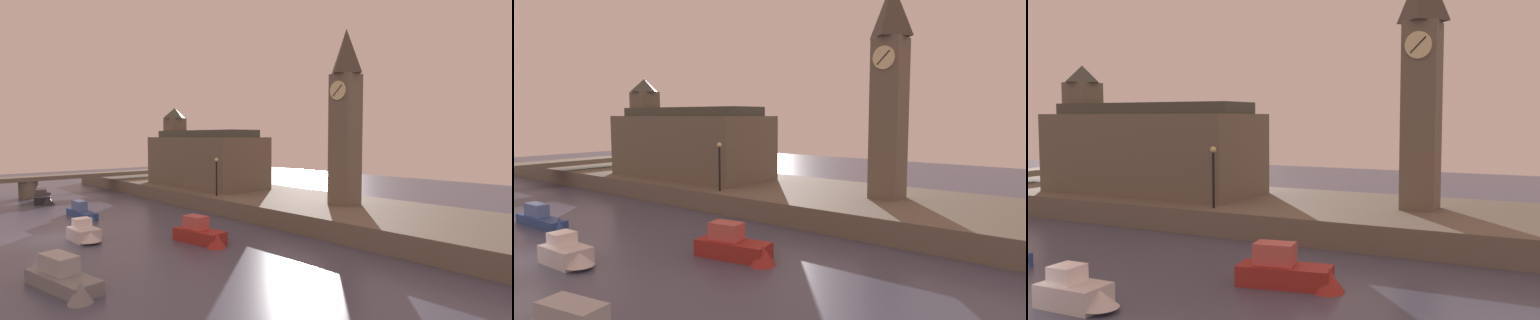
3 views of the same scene
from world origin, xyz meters
The scene contains 8 objects.
ground_plane centered at (0.00, 0.00, 0.00)m, with size 120.00×120.00×0.00m, color #474C66.
far_embankment centered at (0.00, 20.00, 0.75)m, with size 70.00×12.00×1.50m, color #6B6051.
clock_tower centered at (10.40, 20.39, 9.17)m, with size 2.24×2.29×14.77m.
parliament_hall centered at (-9.37, 19.43, 4.71)m, with size 15.86×6.66×9.49m.
streetlamp centered at (-0.81, 15.14, 3.83)m, with size 0.36×0.36×3.72m.
boat_ferry_white centered at (2.33, 1.49, 0.56)m, with size 3.26×1.59×1.53m.
boat_tour_blue centered at (-6.17, 4.31, 0.46)m, with size 5.33×1.22×1.70m.
boat_dinghy_red centered at (8.19, 7.30, 0.60)m, with size 4.77×2.16×1.77m.
Camera 2 is at (23.27, -9.18, 7.25)m, focal length 31.60 mm.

